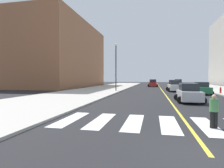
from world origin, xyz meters
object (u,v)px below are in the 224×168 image
at_px(car_white_third, 175,86).
at_px(pedestrian_crossing, 214,110).
at_px(street_lamp, 116,63).
at_px(car_green_fourth, 202,89).
at_px(car_blue_second, 178,83).
at_px(car_red_fifth, 153,83).
at_px(fire_hydrant, 221,90).
at_px(car_silver_nearest, 189,93).

distance_m(car_white_third, pedestrian_crossing, 25.14).
bearing_deg(street_lamp, car_green_fourth, -13.87).
relative_size(car_blue_second, car_green_fourth, 1.16).
height_order(car_blue_second, pedestrian_crossing, car_blue_second).
bearing_deg(car_blue_second, car_white_third, 83.63).
height_order(car_red_fifth, fire_hydrant, car_red_fifth).
bearing_deg(street_lamp, car_silver_nearest, -53.18).
height_order(car_blue_second, car_white_third, car_blue_second).
xyz_separation_m(car_green_fourth, pedestrian_crossing, (-4.11, -19.80, 0.04)).
distance_m(car_silver_nearest, car_red_fifth, 33.42).
relative_size(pedestrian_crossing, fire_hydrant, 1.78).
height_order(car_silver_nearest, street_lamp, street_lamp).
relative_size(car_silver_nearest, car_blue_second, 0.89).
bearing_deg(car_white_third, car_blue_second, -100.42).
bearing_deg(car_white_third, car_silver_nearest, 86.78).
relative_size(fire_hydrant, street_lamp, 0.11).
bearing_deg(car_green_fourth, pedestrian_crossing, 78.27).
bearing_deg(car_green_fourth, car_silver_nearest, 70.56).
distance_m(car_green_fourth, fire_hydrant, 2.93).
bearing_deg(pedestrian_crossing, car_blue_second, -102.95).
relative_size(car_white_third, car_green_fourth, 1.15).
bearing_deg(car_silver_nearest, fire_hydrant, -120.10).
bearing_deg(car_white_third, car_green_fourth, 118.57).
xyz_separation_m(car_blue_second, car_green_fourth, (0.10, -25.75, -0.12)).
xyz_separation_m(car_blue_second, pedestrian_crossing, (-4.01, -45.55, -0.08)).
bearing_deg(street_lamp, fire_hydrant, -8.40).
height_order(car_white_third, car_green_fourth, car_white_third).
bearing_deg(fire_hydrant, car_blue_second, 96.58).
xyz_separation_m(car_silver_nearest, car_green_fourth, (3.47, 9.84, -0.03)).
relative_size(car_green_fourth, pedestrian_crossing, 2.52).
bearing_deg(car_red_fifth, car_green_fourth, -73.22).
bearing_deg(car_silver_nearest, car_white_third, -91.22).
xyz_separation_m(car_red_fifth, street_lamp, (-6.37, -20.12, 4.02)).
height_order(car_silver_nearest, fire_hydrant, car_silver_nearest).
bearing_deg(car_silver_nearest, car_green_fourth, -109.40).
distance_m(fire_hydrant, street_lamp, 16.82).
xyz_separation_m(pedestrian_crossing, fire_hydrant, (6.88, 20.71, -0.30)).
height_order(car_white_third, car_red_fifth, car_white_third).
height_order(pedestrian_crossing, fire_hydrant, pedestrian_crossing).
relative_size(car_red_fifth, pedestrian_crossing, 2.84).
xyz_separation_m(car_blue_second, fire_hydrant, (2.87, -24.84, -0.38)).
relative_size(car_blue_second, car_red_fifth, 1.03).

